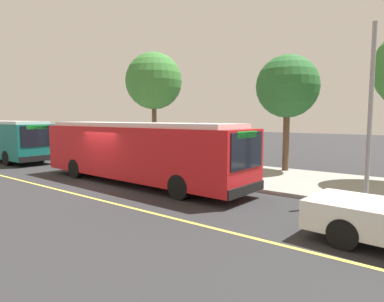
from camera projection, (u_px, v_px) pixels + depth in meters
name	position (u px, v px, depth m)	size (l,w,h in m)	color
ground_plane	(105.00, 183.00, 16.10)	(120.00, 120.00, 0.00)	#2B2B2D
sidewalk_curb	(183.00, 167.00, 20.79)	(44.00, 6.40, 0.15)	gray
lane_stripe_center	(64.00, 191.00, 14.37)	(36.00, 0.14, 0.01)	#E0D64C
transit_bus_main	(138.00, 150.00, 15.96)	(12.25, 2.92, 2.95)	red
transit_bus_second	(4.00, 139.00, 24.87)	(10.51, 2.73, 2.95)	#146B66
bus_shelter	(197.00, 139.00, 20.22)	(2.90, 1.60, 2.48)	#333338
waiting_bench	(199.00, 160.00, 20.08)	(1.60, 0.48, 0.95)	brown
route_sign_post	(197.00, 142.00, 16.63)	(0.44, 0.08, 2.80)	#333338
pedestrian_commuter	(152.00, 152.00, 19.76)	(0.24, 0.40, 1.69)	#282D47
street_tree_upstreet	(287.00, 87.00, 18.74)	(3.54, 3.54, 6.58)	brown
street_tree_downstreet	(154.00, 81.00, 25.12)	(4.29, 4.29, 7.97)	brown
utility_pole	(370.00, 113.00, 11.89)	(0.16, 0.16, 6.40)	gray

